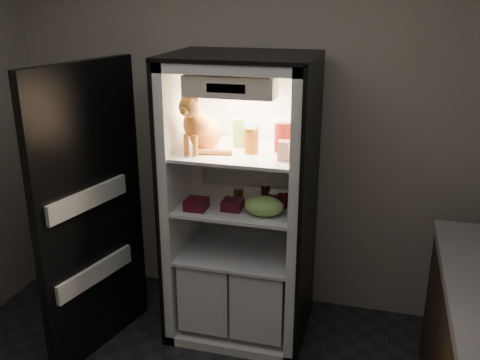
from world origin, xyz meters
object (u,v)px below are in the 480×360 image
Objects in this scene: soda_can_c at (274,202)px; berry_box_left at (196,204)px; refrigerator at (243,220)px; berry_box_right at (232,205)px; mayo_tub at (251,136)px; pepper_jar at (284,135)px; soda_can_b at (283,199)px; parmesan_shaker at (238,133)px; grape_bag at (264,206)px; salsa_jar at (251,140)px; cream_carton at (284,151)px; soda_can_a at (266,192)px; tabby_cat at (201,128)px; condiment_jar at (238,193)px.

berry_box_left is (-0.47, -0.10, -0.03)m from soda_can_c.
berry_box_right is at bearing -95.02° from refrigerator.
mayo_tub is 0.23m from pepper_jar.
pepper_jar is 1.83× the size of soda_can_b.
grape_bag is at bearing -45.66° from parmesan_shaker.
refrigerator is at bearing 2.24° from parmesan_shaker.
salsa_jar is at bearing 42.47° from berry_box_right.
refrigerator reaches higher than salsa_jar.
grape_bag is (0.19, -0.23, 0.21)m from refrigerator.
parmesan_shaker is at bearing 137.07° from salsa_jar.
cream_carton is at bearing -2.62° from berry_box_right.
soda_can_a is (-0.12, 0.04, -0.40)m from pepper_jar.
tabby_cat is 2.98× the size of berry_box_left.
soda_can_b is at bearing -11.16° from condiment_jar.
berry_box_left is (-0.51, -0.17, -0.02)m from soda_can_b.
soda_can_a is at bearing 100.55° from grape_bag.
refrigerator is 21.43× the size of condiment_jar.
tabby_cat is 0.33m from mayo_tub.
soda_can_b reaches higher than berry_box_left.
salsa_jar is at bearing -173.15° from soda_can_b.
refrigerator is at bearing 130.25° from grape_bag.
berry_box_left is (-0.23, -0.24, 0.18)m from refrigerator.
pepper_jar reaches higher than berry_box_left.
salsa_jar is at bearing -52.11° from refrigerator.
soda_can_a is (0.10, -0.01, -0.36)m from mayo_tub.
soda_can_b is (0.02, -0.06, -0.40)m from pepper_jar.
tabby_cat is at bearing 168.86° from berry_box_right.
parmesan_shaker is at bearing 176.15° from pepper_jar.
mayo_tub is 1.28× the size of soda_can_b.
grape_bag is at bearing -79.45° from soda_can_a.
condiment_jar is 0.17m from berry_box_right.
condiment_jar is at bearing -169.23° from soda_can_a.
salsa_jar is (0.08, -0.10, 0.58)m from refrigerator.
salsa_jar is at bearing 166.29° from soda_can_c.
berry_box_right is (0.22, 0.06, -0.00)m from berry_box_left.
grape_bag is 1.80× the size of berry_box_left.
pepper_jar is 0.40m from soda_can_b.
soda_can_c is (0.23, -0.14, 0.21)m from refrigerator.
berry_box_right is (0.01, -0.17, -0.01)m from condiment_jar.
parmesan_shaker is 0.39m from cream_carton.
refrigerator is 17.24× the size of soda_can_b.
refrigerator is at bearing 46.85° from tabby_cat.
refrigerator is 14.26× the size of berry_box_left.
tabby_cat is (-0.23, -0.15, 0.64)m from refrigerator.
grape_bag is (0.22, -0.23, -0.38)m from parmesan_shaker.
grape_bag is (0.05, -0.24, 0.00)m from soda_can_a.
grape_bag reaches higher than soda_can_b.
condiment_jar is at bearing 93.28° from berry_box_right.
tabby_cat is 0.51m from condiment_jar.
grape_bag is at bearing -114.05° from soda_can_c.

